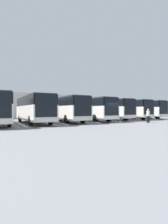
{
  "coord_description": "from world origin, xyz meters",
  "views": [
    {
      "loc": [
        15.78,
        16.01,
        1.63
      ],
      "look_at": [
        0.6,
        -5.51,
        1.32
      ],
      "focal_mm": 28.0,
      "sensor_mm": 36.0,
      "label": 1
    }
  ],
  "objects_px": {
    "bus_0": "(139,109)",
    "bus_2": "(107,109)",
    "bus_5": "(33,108)",
    "bus_3": "(89,109)",
    "pedestrian": "(148,115)",
    "bus_4": "(64,108)",
    "bus_1": "(125,109)"
  },
  "relations": [
    {
      "from": "bus_2",
      "to": "bus_3",
      "type": "relative_size",
      "value": 1.0
    },
    {
      "from": "bus_1",
      "to": "bus_5",
      "type": "xyz_separation_m",
      "value": [
        17.02,
        0.56,
        0.0
      ]
    },
    {
      "from": "bus_0",
      "to": "pedestrian",
      "type": "bearing_deg",
      "value": 49.03
    },
    {
      "from": "bus_2",
      "to": "bus_3",
      "type": "height_order",
      "value": "same"
    },
    {
      "from": "bus_3",
      "to": "pedestrian",
      "type": "distance_m",
      "value": 8.47
    },
    {
      "from": "bus_3",
      "to": "bus_0",
      "type": "bearing_deg",
      "value": -170.41
    },
    {
      "from": "bus_0",
      "to": "bus_3",
      "type": "distance_m",
      "value": 12.78
    },
    {
      "from": "pedestrian",
      "to": "bus_4",
      "type": "bearing_deg",
      "value": -11.92
    },
    {
      "from": "bus_1",
      "to": "bus_2",
      "type": "bearing_deg",
      "value": 5.62
    },
    {
      "from": "bus_0",
      "to": "bus_2",
      "type": "distance_m",
      "value": 8.51
    },
    {
      "from": "bus_0",
      "to": "pedestrian",
      "type": "xyz_separation_m",
      "value": [
        8.92,
        8.18,
        -0.87
      ]
    },
    {
      "from": "bus_1",
      "to": "bus_2",
      "type": "height_order",
      "value": "same"
    },
    {
      "from": "bus_0",
      "to": "bus_5",
      "type": "bearing_deg",
      "value": 8.19
    },
    {
      "from": "bus_4",
      "to": "bus_3",
      "type": "bearing_deg",
      "value": -174.5
    },
    {
      "from": "bus_3",
      "to": "pedestrian",
      "type": "relative_size",
      "value": 6.33
    },
    {
      "from": "bus_4",
      "to": "pedestrian",
      "type": "relative_size",
      "value": 6.33
    },
    {
      "from": "bus_2",
      "to": "bus_4",
      "type": "relative_size",
      "value": 1.0
    },
    {
      "from": "bus_3",
      "to": "bus_5",
      "type": "height_order",
      "value": "same"
    },
    {
      "from": "bus_5",
      "to": "bus_2",
      "type": "bearing_deg",
      "value": -170.71
    },
    {
      "from": "bus_0",
      "to": "bus_5",
      "type": "xyz_separation_m",
      "value": [
        21.27,
        0.63,
        0.0
      ]
    },
    {
      "from": "bus_1",
      "to": "pedestrian",
      "type": "xyz_separation_m",
      "value": [
        4.66,
        8.11,
        -0.87
      ]
    },
    {
      "from": "bus_1",
      "to": "bus_3",
      "type": "xyz_separation_m",
      "value": [
        8.51,
        0.62,
        0.0
      ]
    },
    {
      "from": "bus_0",
      "to": "bus_4",
      "type": "relative_size",
      "value": 1.0
    },
    {
      "from": "bus_1",
      "to": "bus_4",
      "type": "xyz_separation_m",
      "value": [
        12.76,
        0.55,
        0.0
      ]
    },
    {
      "from": "bus_0",
      "to": "bus_3",
      "type": "height_order",
      "value": "same"
    },
    {
      "from": "bus_0",
      "to": "bus_2",
      "type": "height_order",
      "value": "same"
    },
    {
      "from": "bus_2",
      "to": "bus_0",
      "type": "bearing_deg",
      "value": -173.47
    },
    {
      "from": "bus_0",
      "to": "bus_1",
      "type": "bearing_deg",
      "value": 7.44
    },
    {
      "from": "bus_5",
      "to": "bus_4",
      "type": "bearing_deg",
      "value": -173.33
    },
    {
      "from": "bus_2",
      "to": "bus_3",
      "type": "distance_m",
      "value": 4.31
    },
    {
      "from": "bus_4",
      "to": "pedestrian",
      "type": "xyz_separation_m",
      "value": [
        -8.1,
        7.57,
        -0.87
      ]
    },
    {
      "from": "bus_2",
      "to": "pedestrian",
      "type": "relative_size",
      "value": 6.33
    }
  ]
}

